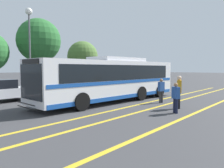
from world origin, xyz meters
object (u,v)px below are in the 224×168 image
at_px(pedestrian_2, 161,89).
at_px(tree_2, 39,41).
at_px(parked_car_3, 108,83).
at_px(parked_car_1, 1,91).
at_px(pedestrian_0, 176,96).
at_px(street_lamp, 29,29).
at_px(transit_bus, 112,78).
at_px(pedestrian_1, 179,90).
at_px(parked_car_2, 65,86).
at_px(tree_0, 83,57).

bearing_deg(pedestrian_2, tree_2, -69.58).
bearing_deg(parked_car_3, parked_car_1, 89.36).
height_order(pedestrian_0, street_lamp, street_lamp).
bearing_deg(transit_bus, pedestrian_1, -172.34).
xyz_separation_m(parked_car_2, pedestrian_1, (0.02, -10.45, 0.29)).
distance_m(street_lamp, tree_2, 3.43).
distance_m(transit_bus, parked_car_2, 5.82).
height_order(transit_bus, tree_0, tree_0).
relative_size(transit_bus, pedestrian_2, 7.54).
height_order(parked_car_3, tree_2, tree_2).
xyz_separation_m(parked_car_1, parked_car_3, (11.14, 0.13, -0.04)).
bearing_deg(transit_bus, parked_car_2, -0.06).
height_order(parked_car_1, pedestrian_2, pedestrian_2).
bearing_deg(parked_car_1, transit_bus, 44.37).
bearing_deg(parked_car_2, pedestrian_0, -9.18).
height_order(parked_car_1, tree_0, tree_0).
bearing_deg(tree_0, parked_car_1, -155.57).
xyz_separation_m(parked_car_3, pedestrian_1, (-5.63, -10.35, 0.36)).
xyz_separation_m(parked_car_1, tree_0, (12.50, 5.68, 3.04)).
xyz_separation_m(pedestrian_0, tree_2, (1.36, 14.89, 4.14)).
relative_size(street_lamp, tree_0, 1.27).
xyz_separation_m(transit_bus, parked_car_2, (0.34, 5.76, -0.81)).
xyz_separation_m(parked_car_2, pedestrian_0, (-1.34, -10.86, 0.09)).
xyz_separation_m(tree_0, tree_2, (-6.99, -1.42, 1.22)).
relative_size(transit_bus, parked_car_2, 2.98).
bearing_deg(pedestrian_2, parked_car_3, -102.21).
distance_m(pedestrian_2, street_lamp, 11.79).
height_order(parked_car_1, parked_car_2, parked_car_2).
distance_m(transit_bus, tree_0, 13.58).
height_order(parked_car_1, pedestrian_1, pedestrian_1).
relative_size(parked_car_1, parked_car_3, 1.05).
bearing_deg(transit_bus, pedestrian_2, -148.67).
bearing_deg(pedestrian_0, tree_2, 24.46).
relative_size(parked_car_1, pedestrian_1, 2.31).
bearing_deg(tree_2, pedestrian_1, -90.02).
bearing_deg(street_lamp, tree_2, 46.31).
relative_size(parked_car_2, parked_car_3, 1.00).
bearing_deg(pedestrian_2, parked_car_2, -66.97).
height_order(parked_car_2, pedestrian_0, parked_car_2).
height_order(transit_bus, parked_car_1, transit_bus).
height_order(parked_car_1, street_lamp, street_lamp).
bearing_deg(parked_car_2, parked_car_3, 86.91).
xyz_separation_m(parked_car_2, tree_0, (7.01, 5.45, 3.01)).
height_order(transit_bus, street_lamp, street_lamp).
bearing_deg(parked_car_1, parked_car_2, 93.78).
relative_size(parked_car_1, tree_2, 0.60).
xyz_separation_m(parked_car_3, pedestrian_0, (-6.99, -10.76, 0.16)).
height_order(transit_bus, pedestrian_2, transit_bus).
bearing_deg(pedestrian_0, parked_car_2, 22.64).
bearing_deg(street_lamp, transit_bus, -74.83).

